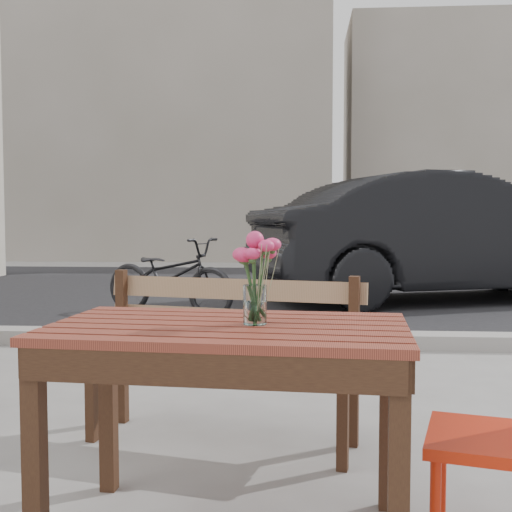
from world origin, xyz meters
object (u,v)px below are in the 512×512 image
(main_table, at_px, (228,360))
(main_vase, at_px, (255,267))
(bicycle, at_px, (169,276))
(parked_car, at_px, (443,238))

(main_table, xyz_separation_m, main_vase, (0.09, 0.01, 0.30))
(main_vase, height_order, bicycle, main_vase)
(main_table, distance_m, main_vase, 0.31)
(main_table, height_order, parked_car, parked_car)
(parked_car, relative_size, bicycle, 3.01)
(bicycle, bearing_deg, parked_car, -41.43)
(bicycle, bearing_deg, main_vase, -141.75)
(main_table, height_order, main_vase, main_vase)
(parked_car, bearing_deg, bicycle, 96.48)
(main_vase, relative_size, bicycle, 0.19)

